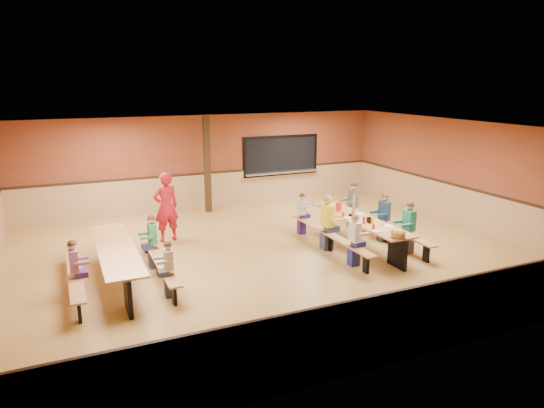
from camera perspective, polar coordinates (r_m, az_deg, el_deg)
name	(u,v)px	position (r m, az deg, el deg)	size (l,w,h in m)	color
ground	(269,254)	(11.71, -0.30, -5.93)	(12.00, 12.00, 0.00)	#A47A3E
room_envelope	(269,227)	(11.49, -0.30, -2.70)	(12.04, 10.04, 3.02)	brown
kitchen_pass_through	(281,157)	(16.77, 1.07, 5.52)	(2.78, 0.28, 1.38)	black
structural_post	(207,165)	(15.28, -7.63, 4.57)	(0.18, 0.18, 3.00)	black
cafeteria_table_main	(359,226)	(12.30, 10.15, -2.58)	(1.91, 3.70, 0.74)	tan
cafeteria_table_second	(117,257)	(10.52, -17.80, -5.99)	(1.91, 3.70, 0.74)	tan
seated_child_white_left	(354,240)	(11.00, 9.65, -4.22)	(0.36, 0.29, 1.19)	white
seated_adult_yellow	(327,223)	(11.94, 6.51, -2.22)	(0.43, 0.36, 1.34)	yellow
seated_child_grey_left	(302,214)	(13.11, 3.53, -1.17)	(0.32, 0.26, 1.11)	#B8B8B8
seated_child_teal_right	(409,228)	(12.07, 15.77, -2.70)	(0.39, 0.32, 1.26)	#1F8468
seated_child_navy_right	(384,218)	(12.80, 13.03, -1.58)	(0.39, 0.32, 1.26)	navy
seated_child_char_right	(353,205)	(13.93, 9.52, -0.11)	(0.39, 0.32, 1.26)	#4E5059
seated_child_purple_sec	(75,271)	(9.91, -22.20, -7.28)	(0.35, 0.29, 1.17)	#935982
seated_child_green_sec	(153,242)	(11.04, -13.85, -4.36)	(0.36, 0.30, 1.19)	#30754A
seated_child_tan_sec	(169,270)	(9.54, -12.04, -7.55)	(0.32, 0.26, 1.10)	#BAA995
standing_woman	(166,207)	(12.71, -12.37, -0.34)	(0.66, 0.44, 1.82)	red
punch_pitcher	(339,207)	(12.77, 7.85, -0.35)	(0.16, 0.16, 0.22)	red
chip_bowl	(398,234)	(10.89, 14.62, -3.45)	(0.32, 0.32, 0.15)	orange
napkin_dispenser	(370,220)	(11.86, 11.43, -1.86)	(0.10, 0.14, 0.13)	black
condiment_mustard	(372,220)	(11.79, 11.69, -1.88)	(0.06, 0.06, 0.17)	yellow
condiment_ketchup	(364,220)	(11.75, 10.76, -1.88)	(0.06, 0.06, 0.17)	#B2140F
table_paddle	(353,211)	(12.31, 9.54, -0.84)	(0.16, 0.16, 0.56)	black
place_settings	(359,216)	(12.22, 10.21, -1.37)	(0.65, 3.30, 0.11)	beige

